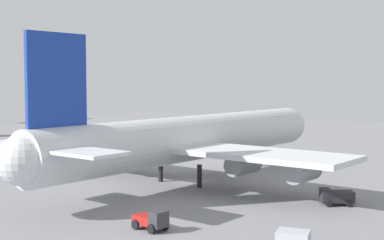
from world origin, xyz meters
TOP-DOWN VIEW (x-y plane):
  - ground_plane at (0.00, 0.00)m, footprint 258.01×258.01m
  - cargo_airplane at (-0.14, 0.00)m, footprint 64.50×51.70m
  - fuel_truck at (-1.42, -23.39)m, footprint 4.04×4.32m
  - maintenance_van at (-23.55, -13.44)m, footprint 2.46×3.97m
  - catering_truck at (35.71, 13.07)m, footprint 5.12×5.04m
  - safety_cone_nose at (29.03, -3.52)m, footprint 0.48×0.48m

SIDE VIEW (x-z plane):
  - ground_plane at x=0.00m, z-range 0.00..0.00m
  - safety_cone_nose at x=29.03m, z-range 0.00..0.69m
  - maintenance_van at x=-23.55m, z-range -0.01..2.09m
  - fuel_truck at x=-1.42m, z-range 0.06..2.07m
  - catering_truck at x=35.71m, z-range -0.05..2.49m
  - cargo_airplane at x=-0.14m, z-range -3.81..16.66m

